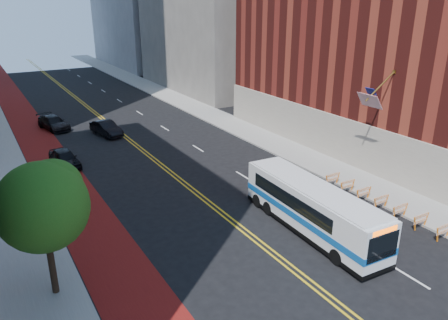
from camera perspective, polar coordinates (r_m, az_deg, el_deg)
ground at (r=23.28m, az=11.77°, el=-15.87°), size 160.00×160.00×0.00m
sidewalk_right at (r=52.03m, az=-0.41°, el=5.38°), size 4.00×140.00×0.15m
bus_lane_paint at (r=45.81m, az=-22.70°, el=1.54°), size 3.60×140.00×0.01m
center_line_inner at (r=47.36m, az=-13.27°, el=3.20°), size 0.14×140.00×0.01m
center_line_outer at (r=47.46m, az=-12.86°, el=3.27°), size 0.14×140.00×0.01m
lane_dashes at (r=56.18m, az=-10.98°, el=6.07°), size 0.14×98.20×0.01m
brick_building at (r=43.49m, az=24.41°, el=15.23°), size 18.73×36.00×22.00m
construction_barriers at (r=31.21m, az=20.91°, el=-5.50°), size 1.42×10.91×1.00m
street_tree at (r=21.43m, az=-22.55°, el=-5.21°), size 4.20×4.20×6.70m
transit_bus at (r=27.37m, az=11.30°, el=-6.06°), size 2.86×11.15×3.04m
car_a at (r=39.57m, az=-20.10°, el=0.19°), size 2.22×4.59×1.51m
car_b at (r=47.46m, az=-15.13°, el=4.02°), size 2.50×4.84×1.52m
car_c at (r=51.50m, az=-21.37°, el=4.54°), size 3.16×5.32×1.45m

